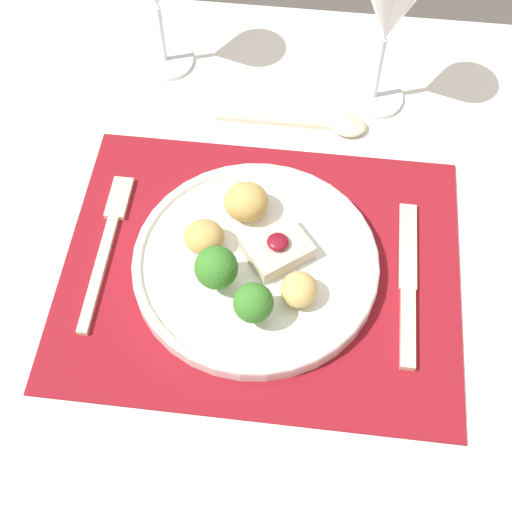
% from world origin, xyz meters
% --- Properties ---
extents(ground_plane, '(8.00, 8.00, 0.00)m').
position_xyz_m(ground_plane, '(0.00, 0.00, 0.00)').
color(ground_plane, '#4C4742').
extents(dining_table, '(1.47, 0.91, 0.77)m').
position_xyz_m(dining_table, '(0.00, 0.00, 0.67)').
color(dining_table, white).
rests_on(dining_table, ground_plane).
extents(placemat, '(0.45, 0.36, 0.00)m').
position_xyz_m(placemat, '(0.00, 0.00, 0.77)').
color(placemat, maroon).
rests_on(placemat, dining_table).
extents(dinner_plate, '(0.28, 0.28, 0.07)m').
position_xyz_m(dinner_plate, '(-0.01, 0.00, 0.79)').
color(dinner_plate, white).
rests_on(dinner_plate, placemat).
extents(fork, '(0.02, 0.21, 0.01)m').
position_xyz_m(fork, '(-0.18, 0.02, 0.78)').
color(fork, beige).
rests_on(fork, placemat).
extents(knife, '(0.02, 0.21, 0.01)m').
position_xyz_m(knife, '(0.16, -0.01, 0.78)').
color(knife, beige).
rests_on(knife, placemat).
extents(spoon, '(0.19, 0.04, 0.01)m').
position_xyz_m(spoon, '(0.06, 0.22, 0.78)').
color(spoon, beige).
rests_on(spoon, dining_table).
extents(wine_glass_near, '(0.08, 0.08, 0.19)m').
position_xyz_m(wine_glass_near, '(0.12, 0.28, 0.91)').
color(wine_glass_near, white).
rests_on(wine_glass_near, dining_table).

